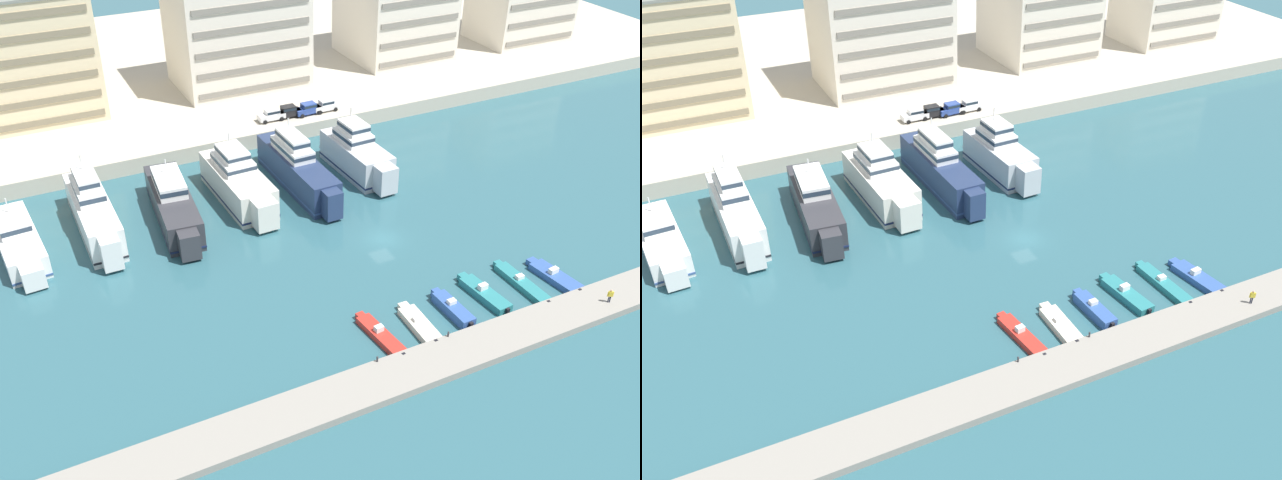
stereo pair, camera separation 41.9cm
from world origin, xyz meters
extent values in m
plane|color=#2D5B66|center=(0.00, 0.00, 0.00)|extent=(400.00, 400.00, 0.00)
cube|color=#BCB29E|center=(0.00, 64.05, 1.16)|extent=(180.00, 70.00, 2.31)
cube|color=gray|center=(0.00, -20.81, 0.40)|extent=(120.00, 4.78, 0.80)
cube|color=white|center=(-38.87, 16.03, 1.42)|extent=(5.24, 14.02, 2.84)
cube|color=white|center=(-38.31, 8.22, 1.49)|extent=(2.49, 2.29, 2.41)
cube|color=#334C7F|center=(-38.87, 16.03, 0.50)|extent=(5.29, 14.16, 0.24)
cube|color=white|center=(-38.95, 17.06, 3.63)|extent=(3.73, 6.00, 1.58)
cube|color=#233342|center=(-38.95, 17.06, 3.78)|extent=(3.78, 6.06, 0.57)
cylinder|color=silver|center=(-39.01, 17.92, 5.32)|extent=(0.16, 0.16, 1.80)
cube|color=white|center=(-39.40, 23.34, 0.78)|extent=(3.68, 1.16, 0.20)
cube|color=white|center=(-30.04, 16.75, 2.15)|extent=(3.96, 16.23, 4.31)
cube|color=white|center=(-30.01, 7.77, 2.26)|extent=(2.15, 1.96, 3.66)
cube|color=black|center=(-30.04, 16.75, 0.75)|extent=(4.00, 16.39, 0.24)
cube|color=white|center=(-30.04, 17.97, 5.13)|extent=(3.07, 6.82, 1.65)
cube|color=#233342|center=(-30.04, 17.97, 5.30)|extent=(3.11, 6.89, 0.59)
cube|color=white|center=(-30.04, 17.97, 6.66)|extent=(2.39, 5.32, 1.41)
cube|color=#233342|center=(-30.04, 17.97, 6.80)|extent=(2.42, 5.37, 0.51)
cylinder|color=silver|center=(-30.04, 18.99, 8.27)|extent=(0.16, 0.16, 1.80)
cube|color=white|center=(-30.06, 25.31, 1.18)|extent=(3.32, 0.91, 0.20)
cube|color=#333338|center=(-20.81, 15.20, 1.86)|extent=(5.73, 16.80, 3.72)
cube|color=#333338|center=(-21.68, 6.06, 1.95)|extent=(2.50, 2.31, 3.16)
cube|color=#192347|center=(-20.81, 15.20, 0.65)|extent=(5.79, 16.96, 0.24)
cube|color=white|center=(-20.70, 16.43, 4.55)|extent=(3.91, 7.20, 1.66)
cube|color=#233342|center=(-20.70, 16.43, 4.72)|extent=(3.96, 7.27, 0.60)
cylinder|color=silver|center=(-20.60, 17.46, 6.28)|extent=(0.16, 0.16, 1.80)
cube|color=#333338|center=(-20.00, 23.85, 1.02)|extent=(3.64, 1.23, 0.20)
cube|color=silver|center=(-11.94, 16.40, 2.10)|extent=(5.46, 14.61, 4.19)
cube|color=silver|center=(-11.67, 8.05, 2.20)|extent=(2.83, 2.59, 3.56)
cube|color=#192347|center=(-11.94, 16.40, 0.73)|extent=(5.51, 14.76, 0.24)
cube|color=white|center=(-11.97, 17.48, 4.86)|extent=(4.09, 6.19, 1.33)
cube|color=#233342|center=(-11.97, 17.48, 4.99)|extent=(4.14, 6.26, 0.48)
cube|color=white|center=(-11.97, 17.48, 6.14)|extent=(3.19, 4.83, 1.25)
cube|color=#233342|center=(-11.97, 17.48, 6.27)|extent=(3.23, 4.88, 0.45)
cylinder|color=silver|center=(-12.00, 18.39, 7.67)|extent=(0.16, 0.16, 1.80)
cube|color=silver|center=(-12.18, 24.08, 1.15)|extent=(4.28, 1.03, 0.20)
cube|color=navy|center=(-3.65, 16.15, 2.12)|extent=(4.27, 17.66, 4.24)
cube|color=navy|center=(-3.45, 6.48, 2.23)|extent=(2.19, 2.00, 3.61)
cube|color=#334C7F|center=(-3.65, 16.15, 0.74)|extent=(4.31, 17.84, 0.24)
cube|color=white|center=(-3.68, 17.47, 4.95)|extent=(3.20, 7.45, 1.42)
cube|color=#233342|center=(-3.68, 17.47, 5.10)|extent=(3.24, 7.52, 0.51)
cube|color=white|center=(-3.68, 17.47, 6.35)|extent=(2.50, 5.81, 1.37)
cube|color=#233342|center=(-3.68, 17.47, 6.49)|extent=(2.53, 5.87, 0.49)
cylinder|color=silver|center=(-3.70, 18.58, 7.94)|extent=(0.16, 0.16, 1.80)
cube|color=navy|center=(-3.84, 25.39, 1.17)|extent=(3.34, 0.97, 0.20)
cube|color=silver|center=(5.36, 16.38, 2.13)|extent=(5.14, 12.62, 4.26)
cube|color=silver|center=(5.64, 9.11, 2.24)|extent=(2.65, 2.43, 3.62)
cube|color=#192347|center=(5.36, 16.38, 0.75)|extent=(5.19, 12.75, 0.24)
cube|color=white|center=(5.33, 17.31, 4.95)|extent=(3.84, 5.36, 1.38)
cube|color=#233342|center=(5.33, 17.31, 5.09)|extent=(3.88, 5.42, 0.50)
cube|color=white|center=(5.33, 17.31, 6.32)|extent=(2.99, 4.18, 1.37)
cube|color=#233342|center=(5.33, 17.31, 6.46)|extent=(3.03, 4.23, 0.49)
cylinder|color=silver|center=(5.30, 18.10, 7.90)|extent=(0.16, 0.16, 1.80)
cube|color=silver|center=(5.11, 23.05, 1.17)|extent=(4.00, 1.05, 0.20)
cube|color=red|center=(-9.17, -15.38, 0.35)|extent=(2.20, 6.71, 0.70)
cube|color=red|center=(-9.52, -11.79, 0.35)|extent=(0.93, 0.78, 0.60)
cube|color=silver|center=(-9.22, -14.89, 0.99)|extent=(0.92, 0.68, 0.58)
cube|color=#283847|center=(-9.25, -14.61, 1.08)|extent=(0.79, 0.16, 0.35)
cube|color=black|center=(-8.83, -18.84, 0.50)|extent=(0.39, 0.31, 0.60)
cube|color=beige|center=(-4.94, -15.65, 0.37)|extent=(2.12, 5.67, 0.75)
cube|color=beige|center=(-4.82, -12.48, 0.37)|extent=(1.08, 0.89, 0.63)
cube|color=silver|center=(-4.93, -15.23, 0.93)|extent=(1.07, 0.64, 0.36)
cube|color=#283847|center=(-4.91, -14.95, 0.98)|extent=(0.95, 0.12, 0.22)
cube|color=black|center=(-5.06, -18.63, 0.52)|extent=(0.37, 0.29, 0.60)
cube|color=#33569E|center=(-0.63, -15.25, 0.54)|extent=(1.70, 5.47, 1.07)
cube|color=#33569E|center=(-0.70, -12.22, 0.54)|extent=(0.88, 0.73, 0.91)
cube|color=silver|center=(-0.64, -14.84, 1.29)|extent=(0.88, 0.62, 0.43)
cube|color=#283847|center=(-0.65, -14.56, 1.35)|extent=(0.79, 0.10, 0.26)
cube|color=black|center=(-0.57, -18.15, 0.69)|extent=(0.37, 0.29, 0.60)
cube|color=teal|center=(3.89, -14.57, 0.44)|extent=(2.33, 6.48, 0.88)
cube|color=teal|center=(3.59, -11.05, 0.44)|extent=(1.06, 0.89, 0.75)
cube|color=silver|center=(3.85, -14.10, 1.18)|extent=(1.04, 0.68, 0.60)
cube|color=#283847|center=(3.82, -13.82, 1.27)|extent=(0.91, 0.15, 0.36)
cube|color=black|center=(4.17, -17.92, 0.59)|extent=(0.38, 0.31, 0.60)
cube|color=teal|center=(8.69, -14.77, 0.37)|extent=(1.67, 7.58, 0.75)
cube|color=teal|center=(8.64, -10.68, 0.37)|extent=(0.87, 0.71, 0.63)
cube|color=silver|center=(8.69, -14.20, 0.96)|extent=(0.87, 0.61, 0.42)
cube|color=#283847|center=(8.68, -13.92, 1.02)|extent=(0.78, 0.09, 0.25)
cube|color=black|center=(8.75, -18.73, 0.52)|extent=(0.36, 0.28, 0.60)
cube|color=#33569E|center=(12.71, -15.44, 0.38)|extent=(2.65, 6.25, 0.76)
cube|color=#33569E|center=(12.34, -12.03, 0.38)|extent=(1.19, 1.01, 0.65)
cube|color=silver|center=(12.66, -14.99, 1.04)|extent=(1.16, 0.72, 0.55)
cube|color=#283847|center=(12.63, -14.71, 1.12)|extent=(1.00, 0.19, 0.33)
cube|color=black|center=(13.06, -18.64, 0.53)|extent=(0.39, 0.32, 0.60)
cube|color=white|center=(-0.41, 32.53, 3.03)|extent=(4.10, 1.71, 0.80)
cube|color=white|center=(-0.26, 32.53, 3.77)|extent=(2.10, 1.56, 0.68)
cube|color=#1E2833|center=(-0.26, 32.53, 3.77)|extent=(2.06, 1.58, 0.37)
cylinder|color=black|center=(-1.76, 31.68, 2.63)|extent=(0.64, 0.22, 0.64)
cylinder|color=black|center=(-1.76, 33.38, 2.63)|extent=(0.64, 0.22, 0.64)
cylinder|color=black|center=(0.94, 31.68, 2.63)|extent=(0.64, 0.22, 0.64)
cylinder|color=black|center=(0.94, 33.38, 2.63)|extent=(0.64, 0.22, 0.64)
cube|color=black|center=(2.27, 32.55, 3.03)|extent=(4.13, 1.76, 0.80)
cube|color=black|center=(2.42, 32.54, 3.77)|extent=(2.12, 1.59, 0.68)
cube|color=#1E2833|center=(2.42, 32.54, 3.77)|extent=(2.08, 1.61, 0.37)
cylinder|color=black|center=(0.91, 31.72, 2.63)|extent=(0.64, 0.23, 0.64)
cylinder|color=black|center=(0.93, 33.42, 2.63)|extent=(0.64, 0.23, 0.64)
cylinder|color=black|center=(3.60, 31.68, 2.63)|extent=(0.64, 0.23, 0.64)
cylinder|color=black|center=(3.63, 33.38, 2.63)|extent=(0.64, 0.23, 0.64)
cube|color=#28428E|center=(5.49, 32.18, 3.03)|extent=(4.18, 1.89, 0.80)
cube|color=#28428E|center=(5.64, 32.18, 3.77)|extent=(2.17, 1.66, 0.68)
cube|color=#1E2833|center=(5.64, 32.18, 3.77)|extent=(2.13, 1.67, 0.37)
cylinder|color=black|center=(4.18, 31.26, 2.63)|extent=(0.65, 0.25, 0.64)
cylinder|color=black|center=(4.10, 32.96, 2.63)|extent=(0.65, 0.25, 0.64)
cylinder|color=black|center=(6.88, 31.39, 2.63)|extent=(0.65, 0.25, 0.64)
cylinder|color=black|center=(6.79, 33.09, 2.63)|extent=(0.65, 0.25, 0.64)
cube|color=white|center=(8.53, 32.18, 3.03)|extent=(4.13, 1.78, 0.80)
cube|color=white|center=(8.68, 32.19, 3.77)|extent=(2.13, 1.60, 0.68)
cube|color=#1E2833|center=(8.68, 32.19, 3.77)|extent=(2.09, 1.61, 0.37)
cylinder|color=black|center=(7.20, 31.31, 2.63)|extent=(0.64, 0.23, 0.64)
cylinder|color=black|center=(7.16, 33.01, 2.63)|extent=(0.64, 0.23, 0.64)
cylinder|color=black|center=(9.89, 31.36, 2.63)|extent=(0.64, 0.23, 0.64)
cylinder|color=black|center=(9.86, 33.06, 2.63)|extent=(0.64, 0.23, 0.64)
cube|color=beige|center=(-31.07, 52.06, 11.54)|extent=(18.14, 16.94, 18.45)
cube|color=#7E7359|center=(-31.07, 43.49, 3.85)|extent=(16.69, 0.24, 0.90)
cube|color=#7E7359|center=(-31.07, 43.49, 6.93)|extent=(16.69, 0.24, 0.90)
cube|color=#7E7359|center=(-31.07, 43.49, 10.00)|extent=(16.69, 0.24, 0.90)
cube|color=#7E7359|center=(-31.07, 43.49, 13.08)|extent=(16.69, 0.24, 0.90)
cube|color=#7E7359|center=(-31.07, 43.49, 16.16)|extent=(16.69, 0.24, 0.90)
cube|color=#7E7359|center=(-31.07, 43.49, 19.23)|extent=(16.69, 0.24, 0.90)
cube|color=silver|center=(1.01, 49.53, 12.00)|extent=(20.68, 14.69, 19.38)
cube|color=gray|center=(1.01, 42.08, 3.93)|extent=(19.03, 0.24, 0.90)
cube|color=gray|center=(1.01, 42.08, 7.16)|extent=(19.03, 0.24, 0.90)
cube|color=gray|center=(1.01, 42.08, 10.39)|extent=(19.03, 0.24, 0.90)
cube|color=gray|center=(1.01, 42.08, 13.62)|extent=(19.03, 0.24, 0.90)
cube|color=gray|center=(1.01, 42.08, 16.85)|extent=(19.03, 0.24, 0.90)
cube|color=gray|center=(31.55, 41.89, 3.98)|extent=(15.54, 0.24, 0.90)
cube|color=gray|center=(31.55, 41.89, 7.32)|extent=(15.54, 0.24, 0.90)
cube|color=gray|center=(31.55, 41.89, 10.66)|extent=(15.54, 0.24, 0.90)
cube|color=gray|center=(31.55, 41.89, 14.00)|extent=(15.54, 0.24, 0.90)
cube|color=gray|center=(58.34, 41.21, 4.00)|extent=(15.70, 0.24, 0.90)
cube|color=gray|center=(58.34, 41.21, 7.38)|extent=(15.70, 0.24, 0.90)
cube|color=gray|center=(58.34, 41.21, 10.76)|extent=(15.70, 0.24, 0.90)
cylinder|color=#282D3D|center=(14.09, -21.53, 1.19)|extent=(0.13, 0.13, 0.78)
cylinder|color=#282D3D|center=(14.22, -21.61, 1.19)|extent=(0.13, 0.13, 0.78)
cube|color=yellow|center=(14.16, -21.57, 1.88)|extent=(0.48, 0.41, 0.60)
cylinder|color=yellow|center=(13.93, -21.43, 1.83)|extent=(0.09, 0.09, 0.60)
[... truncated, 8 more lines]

